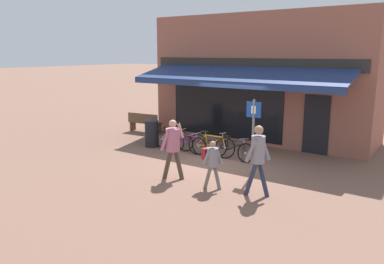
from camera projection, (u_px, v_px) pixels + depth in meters
name	position (u px, v px, depth m)	size (l,w,h in m)	color
ground_plane	(215.00, 162.00, 12.34)	(160.00, 160.00, 0.00)	brown
shop_front	(264.00, 78.00, 15.55)	(9.00, 4.97, 5.04)	#8E5647
bike_rack_rail	(204.00, 140.00, 13.37)	(3.21, 0.04, 0.57)	#47494F
bicycle_silver	(173.00, 140.00, 13.86)	(1.73, 0.52, 0.82)	black
bicycle_purple	(188.00, 143.00, 13.46)	(1.66, 0.52, 0.79)	black
bicycle_orange	(211.00, 145.00, 12.96)	(1.79, 0.54, 0.90)	black
bicycle_black	(232.00, 149.00, 12.62)	(1.76, 0.52, 0.82)	black
pedestrian_adult	(173.00, 143.00, 10.53)	(0.61, 0.65, 1.73)	#47382D
pedestrian_child	(212.00, 159.00, 9.80)	(0.55, 0.43, 1.31)	slate
pedestrian_second_adult	(258.00, 153.00, 9.22)	(0.61, 0.56, 1.83)	#282D47
litter_bin	(152.00, 132.00, 14.28)	(0.53, 0.53, 1.12)	black
parking_sign	(253.00, 130.00, 10.70)	(0.44, 0.07, 2.24)	slate
park_bench	(144.00, 122.00, 16.90)	(1.63, 0.58, 0.87)	brown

